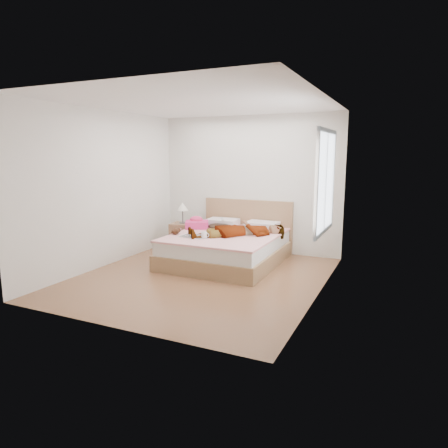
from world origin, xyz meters
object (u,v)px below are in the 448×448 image
at_px(bed, 228,246).
at_px(plush_toy, 176,231).
at_px(phone, 222,219).
at_px(coffee_mug, 204,235).
at_px(nightstand, 183,234).
at_px(woman, 239,228).
at_px(magazine, 193,236).
at_px(towel, 197,223).

relative_size(bed, plush_toy, 10.12).
bearing_deg(plush_toy, phone, 59.45).
relative_size(phone, coffee_mug, 0.67).
relative_size(phone, nightstand, 0.10).
distance_m(woman, magazine, 0.80).
bearing_deg(phone, plush_toy, -159.13).
xyz_separation_m(towel, coffee_mug, (0.55, -0.75, -0.04)).
relative_size(woman, phone, 18.03).
bearing_deg(phone, woman, -77.24).
bearing_deg(woman, phone, -167.24).
distance_m(bed, coffee_mug, 0.66).
bearing_deg(plush_toy, woman, 23.49).
distance_m(magazine, coffee_mug, 0.23).
distance_m(phone, bed, 0.61).
bearing_deg(phone, towel, 160.97).
bearing_deg(nightstand, phone, -5.03).
distance_m(woman, bed, 0.42).
xyz_separation_m(phone, towel, (-0.45, -0.16, -0.09)).
relative_size(woman, bed, 0.82).
xyz_separation_m(coffee_mug, plush_toy, (-0.59, 0.08, 0.00)).
relative_size(woman, coffee_mug, 12.16).
relative_size(coffee_mug, plush_toy, 0.68).
bearing_deg(coffee_mug, plush_toy, 172.13).
relative_size(woman, plush_toy, 8.31).
height_order(woman, plush_toy, woman).
distance_m(coffee_mug, plush_toy, 0.60).
height_order(towel, coffee_mug, towel).
height_order(woman, towel, woman).
xyz_separation_m(woman, bed, (-0.22, 0.06, -0.35)).
bearing_deg(towel, phone, 19.55).
xyz_separation_m(woman, towel, (-0.95, 0.24, -0.03)).
xyz_separation_m(phone, plush_toy, (-0.49, -0.83, -0.12)).
xyz_separation_m(plush_toy, nightstand, (-0.40, 0.91, -0.26)).
xyz_separation_m(phone, bed, (0.28, -0.34, -0.41)).
relative_size(towel, magazine, 1.16).
distance_m(bed, magazine, 0.72).
xyz_separation_m(magazine, nightstand, (-0.76, 0.96, -0.21)).
xyz_separation_m(coffee_mug, nightstand, (-0.99, 0.99, -0.25)).
xyz_separation_m(bed, nightstand, (-1.17, 0.42, 0.04)).
height_order(phone, towel, towel).
height_order(woman, coffee_mug, woman).
bearing_deg(coffee_mug, bed, 72.56).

